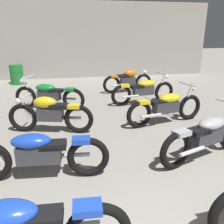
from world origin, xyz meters
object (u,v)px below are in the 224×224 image
(motorcycle_left_row_2, at_px, (50,113))
(motorcycle_left_row_3, at_px, (49,94))
(oil_drum, at_px, (17,75))
(motorcycle_right_row_1, at_px, (207,135))
(motorcycle_left_row_1, at_px, (38,153))
(motorcycle_right_row_3, at_px, (144,90))
(motorcycle_right_row_2, at_px, (166,106))
(motorcycle_right_row_4, at_px, (128,80))

(motorcycle_left_row_2, bearing_deg, motorcycle_left_row_3, 93.78)
(motorcycle_left_row_3, distance_m, oil_drum, 4.28)
(motorcycle_right_row_1, bearing_deg, motorcycle_left_row_1, -177.78)
(motorcycle_left_row_3, height_order, motorcycle_right_row_1, same)
(motorcycle_right_row_3, bearing_deg, motorcycle_right_row_2, -90.20)
(oil_drum, bearing_deg, motorcycle_right_row_4, -28.02)
(motorcycle_left_row_3, height_order, motorcycle_right_row_4, motorcycle_left_row_3)
(motorcycle_left_row_2, distance_m, motorcycle_right_row_2, 2.82)
(motorcycle_right_row_4, bearing_deg, motorcycle_left_row_3, -150.30)
(motorcycle_right_row_2, bearing_deg, oil_drum, 128.07)
(motorcycle_right_row_3, relative_size, oil_drum, 2.55)
(motorcycle_left_row_1, relative_size, motorcycle_left_row_3, 1.05)
(motorcycle_left_row_3, distance_m, motorcycle_right_row_2, 3.44)
(motorcycle_left_row_1, height_order, motorcycle_right_row_4, motorcycle_left_row_1)
(motorcycle_right_row_1, relative_size, motorcycle_right_row_3, 0.96)
(motorcycle_left_row_2, bearing_deg, motorcycle_left_row_1, -92.61)
(motorcycle_left_row_3, bearing_deg, motorcycle_right_row_4, 29.70)
(motorcycle_right_row_1, bearing_deg, motorcycle_left_row_2, 148.32)
(motorcycle_left_row_3, height_order, oil_drum, motorcycle_left_row_3)
(oil_drum, bearing_deg, motorcycle_left_row_1, -78.14)
(motorcycle_right_row_3, bearing_deg, motorcycle_left_row_1, -128.42)
(motorcycle_left_row_2, xyz_separation_m, motorcycle_right_row_4, (2.73, 3.42, 0.00))
(motorcycle_right_row_4, distance_m, oil_drum, 5.01)
(motorcycle_left_row_1, distance_m, motorcycle_right_row_2, 3.46)
(motorcycle_left_row_3, bearing_deg, motorcycle_right_row_3, 0.24)
(motorcycle_left_row_1, height_order, motorcycle_right_row_2, same)
(motorcycle_right_row_1, height_order, motorcycle_right_row_3, same)
(motorcycle_right_row_2, xyz_separation_m, oil_drum, (-4.51, 5.76, -0.03))
(motorcycle_right_row_3, bearing_deg, motorcycle_left_row_2, -147.49)
(motorcycle_left_row_1, distance_m, oil_drum, 7.81)
(motorcycle_left_row_2, height_order, motorcycle_right_row_1, motorcycle_right_row_1)
(motorcycle_left_row_3, relative_size, motorcycle_right_row_4, 1.05)
(motorcycle_left_row_3, relative_size, motorcycle_right_row_3, 0.95)
(motorcycle_right_row_1, distance_m, motorcycle_right_row_2, 1.77)
(motorcycle_right_row_3, xyz_separation_m, motorcycle_right_row_4, (-0.10, 1.61, 0.01))
(motorcycle_right_row_3, bearing_deg, motorcycle_right_row_1, -89.68)
(oil_drum, bearing_deg, motorcycle_right_row_1, -58.92)
(motorcycle_left_row_2, distance_m, motorcycle_right_row_4, 4.37)
(motorcycle_left_row_2, height_order, motorcycle_right_row_2, motorcycle_right_row_2)
(motorcycle_right_row_2, distance_m, motorcycle_right_row_3, 1.79)
(motorcycle_left_row_3, bearing_deg, motorcycle_right_row_1, -50.10)
(motorcycle_left_row_1, xyz_separation_m, motorcycle_right_row_1, (2.93, 0.11, 0.00))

